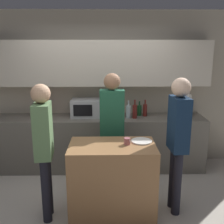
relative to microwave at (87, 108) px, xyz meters
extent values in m
plane|color=beige|center=(0.22, -1.47, -1.07)|extent=(14.00, 14.00, 0.00)
cube|color=#B2A893|center=(0.22, 0.27, 0.28)|extent=(6.40, 0.08, 2.70)
cube|color=beige|center=(0.22, 0.07, 0.75)|extent=(3.74, 0.32, 0.75)
cube|color=#6B665B|center=(0.22, -0.08, -0.61)|extent=(3.60, 0.62, 0.92)
cube|color=#996B42|center=(0.42, -1.41, -0.60)|extent=(1.06, 0.61, 0.94)
cube|color=#B7BABC|center=(0.00, 0.00, 0.00)|extent=(0.52, 0.38, 0.30)
cube|color=black|center=(-0.05, -0.19, 0.00)|extent=(0.31, 0.01, 0.19)
cube|color=#B21E19|center=(-0.76, 0.00, -0.06)|extent=(0.26, 0.16, 0.18)
cube|color=black|center=(-0.81, 0.00, 0.03)|extent=(0.02, 0.11, 0.01)
cube|color=black|center=(-0.71, 0.00, 0.03)|extent=(0.02, 0.11, 0.01)
cylinder|color=brown|center=(1.75, 0.00, -0.10)|extent=(0.14, 0.14, 0.10)
cylinder|color=#38662D|center=(1.75, 0.00, 0.04)|extent=(0.01, 0.01, 0.18)
sphere|color=silver|center=(1.75, 0.00, 0.18)|extent=(0.13, 0.13, 0.13)
cylinder|color=#194723|center=(0.60, -0.08, -0.07)|extent=(0.08, 0.08, 0.16)
cylinder|color=#194723|center=(0.60, -0.08, 0.05)|extent=(0.03, 0.03, 0.06)
cylinder|color=silver|center=(0.71, -0.12, -0.04)|extent=(0.08, 0.08, 0.21)
cylinder|color=silver|center=(0.71, -0.12, 0.11)|extent=(0.03, 0.03, 0.08)
cylinder|color=maroon|center=(0.82, -0.14, -0.04)|extent=(0.08, 0.08, 0.23)
cylinder|color=maroon|center=(0.82, -0.14, 0.12)|extent=(0.03, 0.03, 0.09)
cylinder|color=#194723|center=(0.92, 0.04, -0.06)|extent=(0.08, 0.08, 0.18)
cylinder|color=#194723|center=(0.92, 0.04, 0.07)|extent=(0.03, 0.03, 0.07)
cylinder|color=maroon|center=(1.01, -0.01, -0.05)|extent=(0.07, 0.07, 0.21)
cylinder|color=maroon|center=(1.01, -0.01, 0.10)|extent=(0.03, 0.03, 0.08)
cylinder|color=white|center=(0.79, -1.30, -0.13)|extent=(0.26, 0.26, 0.01)
cylinder|color=#A55B65|center=(0.60, -1.39, -0.10)|extent=(0.08, 0.08, 0.08)
cylinder|color=black|center=(-0.40, -1.40, -0.66)|extent=(0.11, 0.11, 0.82)
cylinder|color=black|center=(-0.39, -1.56, -0.66)|extent=(0.11, 0.11, 0.82)
cube|color=#5B7E51|center=(-0.39, -1.48, 0.08)|extent=(0.22, 0.36, 0.65)
sphere|color=tan|center=(-0.39, -1.48, 0.51)|extent=(0.22, 0.22, 0.22)
cylinder|color=black|center=(1.23, -1.44, -0.65)|extent=(0.11, 0.11, 0.85)
cylinder|color=black|center=(1.22, -1.28, -0.65)|extent=(0.11, 0.11, 0.85)
cube|color=#132742|center=(1.23, -1.36, 0.11)|extent=(0.21, 0.35, 0.67)
sphere|color=beige|center=(1.23, -1.36, 0.56)|extent=(0.23, 0.23, 0.23)
cylinder|color=black|center=(0.50, -0.84, -0.65)|extent=(0.11, 0.11, 0.85)
cylinder|color=black|center=(0.34, -0.84, -0.65)|extent=(0.11, 0.11, 0.85)
cube|color=#215C42|center=(0.42, -0.84, 0.11)|extent=(0.34, 0.19, 0.67)
sphere|color=#9E7051|center=(0.42, -0.84, 0.56)|extent=(0.23, 0.23, 0.23)
camera|label=1|loc=(0.36, -4.40, 1.03)|focal=42.00mm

